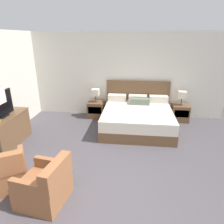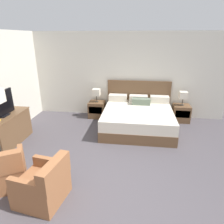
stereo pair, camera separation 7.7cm
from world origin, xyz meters
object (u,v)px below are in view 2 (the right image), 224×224
nightstand_left (97,109)px  armchair_companion (44,185)px  bed (138,117)px  table_lamp_right (183,95)px  dresser (8,129)px  armchair_by_window (4,172)px  table_lamp_left (96,92)px  tv (2,104)px  nightstand_right (181,113)px

nightstand_left → armchair_companion: 3.63m
bed → table_lamp_right: bed is taller
nightstand_left → dresser: dresser is taller
dresser → nightstand_left: bearing=48.5°
bed → armchair_by_window: 3.55m
table_lamp_left → tv: bearing=-130.7°
table_lamp_left → dresser: bearing=-131.5°
nightstand_left → dresser: bearing=-131.5°
nightstand_left → nightstand_right: (2.65, 0.00, 0.00)m
armchair_by_window → armchair_companion: 0.86m
nightstand_right → armchair_companion: (-2.76, -3.63, 0.03)m
table_lamp_right → dresser: table_lamp_right is taller
table_lamp_right → nightstand_right: bearing=-90.0°
nightstand_right → armchair_companion: bearing=-127.3°
bed → table_lamp_left: bed is taller
tv → armchair_by_window: size_ratio=0.86×
bed → armchair_by_window: bed is taller
table_lamp_right → armchair_companion: size_ratio=0.54×
nightstand_left → table_lamp_right: 2.71m
nightstand_left → armchair_by_window: bearing=-105.5°
dresser → nightstand_right: bearing=24.3°
dresser → armchair_by_window: bearing=-59.5°
nightstand_left → table_lamp_left: size_ratio=1.21×
nightstand_left → armchair_companion: (-0.11, -3.63, 0.03)m
tv → bed: bearing=24.1°
table_lamp_left → table_lamp_right: same height
nightstand_left → armchair_by_window: size_ratio=0.55×
tv → table_lamp_right: bearing=24.9°
nightstand_left → tv: (-1.77, -2.05, 0.77)m
nightstand_right → table_lamp_right: (0.00, 0.00, 0.57)m
table_lamp_right → armchair_by_window: table_lamp_right is taller
nightstand_left → nightstand_right: bearing=0.0°
dresser → armchair_companion: size_ratio=1.62×
table_lamp_left → tv: tv is taller
table_lamp_left → armchair_companion: bearing=-91.7°
bed → armchair_companion: bearing=-115.9°
bed → table_lamp_right: (1.33, 0.67, 0.51)m
nightstand_left → tv: tv is taller
table_lamp_right → armchair_companion: 4.59m
armchair_companion → table_lamp_right: bearing=52.7°
table_lamp_left → armchair_by_window: bearing=-105.5°
table_lamp_right → armchair_companion: table_lamp_right is taller
nightstand_right → tv: (-4.42, -2.05, 0.77)m
nightstand_left → armchair_by_window: (-0.94, -3.40, 0.03)m
table_lamp_left → tv: 2.71m
bed → table_lamp_right: size_ratio=4.68×
tv → nightstand_right: bearing=24.9°
nightstand_right → table_lamp_right: table_lamp_right is taller
nightstand_right → armchair_companion: 4.56m
bed → table_lamp_left: bearing=153.2°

